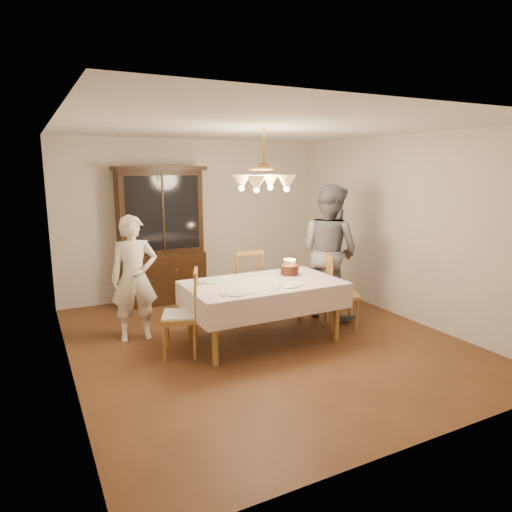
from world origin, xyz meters
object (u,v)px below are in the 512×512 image
china_hutch (161,238)px  birthday_cake (290,271)px  chair_far_side (246,286)px  elderly_woman (134,278)px  dining_table (263,288)px

china_hutch → birthday_cake: china_hutch is taller
china_hutch → chair_far_side: (0.88, -1.28, -0.60)m
chair_far_side → birthday_cake: 0.95m
elderly_woman → birthday_cake: size_ratio=5.26×
chair_far_side → china_hutch: bearing=124.5°
chair_far_side → birthday_cake: (0.22, -0.84, 0.38)m
china_hutch → birthday_cake: bearing=-62.5°
birthday_cake → elderly_woman: bearing=160.7°
china_hutch → chair_far_side: bearing=-55.5°
dining_table → elderly_woman: bearing=150.7°
dining_table → china_hutch: 2.37m
china_hutch → elderly_woman: bearing=-117.4°
dining_table → elderly_woman: size_ratio=1.20×
china_hutch → elderly_woman: size_ratio=1.37×
elderly_woman → chair_far_side: bearing=13.1°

